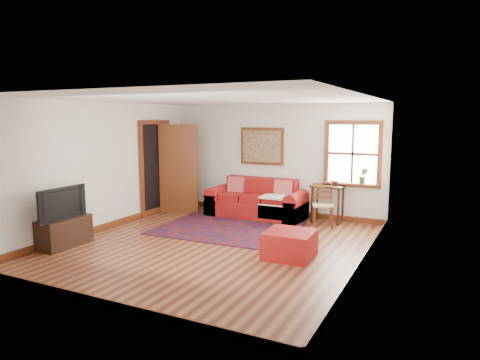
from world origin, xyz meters
The scene contains 13 objects.
ground centered at (0.00, 0.00, 0.00)m, with size 5.50×5.50×0.00m, color #462013.
room_envelope centered at (0.00, 0.02, 1.65)m, with size 5.04×5.54×2.52m.
window centered at (1.78, 2.70, 1.31)m, with size 1.18×0.20×1.38m.
doorway centered at (-2.21, 1.78, 1.07)m, with size 0.89×1.08×2.14m.
framed_artwork centered at (-0.30, 2.71, 1.55)m, with size 1.05×0.07×0.85m.
persian_rug centered at (-0.32, 1.09, 0.01)m, with size 2.67×2.14×0.02m, color #5A130C.
red_leather_sofa centered at (-0.24, 2.33, 0.28)m, with size 2.17×0.90×0.85m.
red_ottoman centered at (1.39, -0.04, 0.21)m, with size 0.74×0.74×0.42m, color maroon.
side_table centered at (1.30, 2.53, 0.66)m, with size 0.66×0.49×0.79m.
ladder_back_chair centered at (1.30, 2.17, 0.47)m, with size 0.52×0.51×0.87m.
media_cabinet centered at (-2.28, -1.20, 0.25)m, with size 0.41×0.91×0.50m, color black.
television centered at (-2.26, -1.31, 0.78)m, with size 0.96×0.13×0.55m, color black.
candle_hurricane centered at (-2.23, -0.83, 0.59)m, with size 0.12×0.12×0.18m.
Camera 1 is at (3.58, -6.24, 2.19)m, focal length 32.00 mm.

